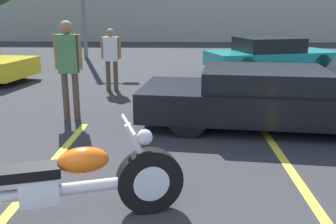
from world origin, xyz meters
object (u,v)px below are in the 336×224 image
object	(u,v)px
motorcycle	(54,186)
show_car_hood_open	(275,97)
spectator_near_motorcycle	(69,61)
spectator_by_show_car	(111,54)
parked_car_right_row	(271,55)

from	to	relation	value
motorcycle	show_car_hood_open	size ratio (longest dim) A/B	0.51
motorcycle	spectator_near_motorcycle	world-z (taller)	spectator_near_motorcycle
show_car_hood_open	spectator_near_motorcycle	bearing A→B (deg)	-178.39
motorcycle	spectator_by_show_car	xyz separation A→B (m)	(-0.61, 6.39, 0.54)
motorcycle	parked_car_right_row	xyz separation A→B (m)	(4.27, 9.78, 0.15)
parked_car_right_row	spectator_by_show_car	bearing A→B (deg)	-161.89
parked_car_right_row	spectator_near_motorcycle	xyz separation A→B (m)	(-5.16, -6.14, 0.57)
motorcycle	spectator_by_show_car	world-z (taller)	spectator_by_show_car
show_car_hood_open	spectator_by_show_car	distance (m)	4.67
show_car_hood_open	spectator_near_motorcycle	distance (m)	3.83
motorcycle	show_car_hood_open	distance (m)	4.40
motorcycle	spectator_near_motorcycle	size ratio (longest dim) A/B	1.33
motorcycle	spectator_by_show_car	size ratio (longest dim) A/B	1.55
spectator_near_motorcycle	spectator_by_show_car	bearing A→B (deg)	84.15
show_car_hood_open	parked_car_right_row	size ratio (longest dim) A/B	1.04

